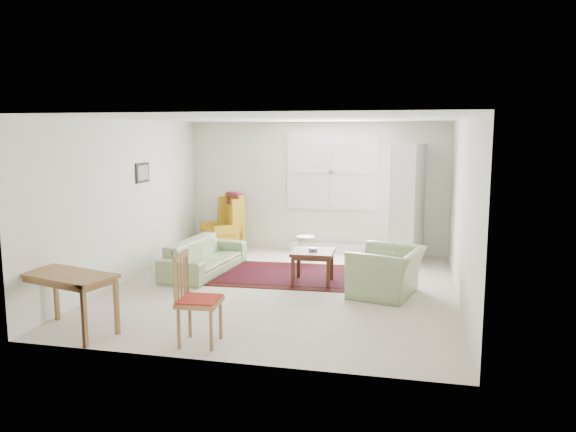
% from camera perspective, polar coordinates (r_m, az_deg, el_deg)
% --- Properties ---
extents(room, '(5.04, 5.54, 2.51)m').
position_cam_1_polar(room, '(8.36, -0.01, 1.31)').
color(room, beige).
rests_on(room, ground).
extents(rug, '(2.74, 1.84, 0.03)m').
position_cam_1_polar(rug, '(9.14, 0.65, -6.00)').
color(rug, black).
rests_on(rug, ground).
extents(sofa, '(0.90, 1.95, 0.76)m').
position_cam_1_polar(sofa, '(9.37, -8.47, -3.42)').
color(sofa, gray).
rests_on(sofa, ground).
extents(armchair, '(1.13, 1.23, 0.81)m').
position_cam_1_polar(armchair, '(8.12, 10.00, -5.14)').
color(armchair, gray).
rests_on(armchair, ground).
extents(wingback_chair, '(0.95, 0.95, 1.13)m').
position_cam_1_polar(wingback_chair, '(11.00, -6.75, -0.63)').
color(wingback_chair, gold).
rests_on(wingback_chair, ground).
extents(coffee_table, '(0.66, 0.66, 0.52)m').
position_cam_1_polar(coffee_table, '(8.65, 2.54, -5.18)').
color(coffee_table, '#431E14').
rests_on(coffee_table, ground).
extents(stool, '(0.38, 0.38, 0.46)m').
position_cam_1_polar(stool, '(10.14, 1.81, -3.31)').
color(stool, white).
rests_on(stool, ground).
extents(cabinet, '(0.61, 0.91, 2.10)m').
position_cam_1_polar(cabinet, '(10.30, 12.11, 1.33)').
color(cabinet, white).
rests_on(cabinet, ground).
extents(desk, '(1.22, 0.84, 0.71)m').
position_cam_1_polar(desk, '(7.01, -21.35, -8.27)').
color(desk, olive).
rests_on(desk, ground).
extents(desk_chair, '(0.47, 0.47, 1.02)m').
position_cam_1_polar(desk_chair, '(6.24, -8.98, -8.35)').
color(desk_chair, olive).
rests_on(desk_chair, ground).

